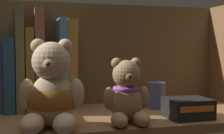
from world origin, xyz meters
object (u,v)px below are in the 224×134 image
object	(u,v)px
book_10	(39,59)
book_7	(10,74)
teddy_bear_larger	(52,93)
book_11	(51,75)
teddy_bear_smaller	(127,95)
pillar_candle	(156,95)
small_product_box	(188,108)
book_8	(21,59)
book_13	(70,64)
book_12	(61,64)
book_9	(30,69)

from	to	relation	value
book_10	book_7	bearing A→B (deg)	180.00
book_7	teddy_bear_larger	world-z (taller)	book_7
book_11	teddy_bear_smaller	size ratio (longest dim) A/B	1.26
pillar_candle	small_product_box	world-z (taller)	pillar_candle
book_7	teddy_bear_larger	bearing A→B (deg)	-68.40
pillar_candle	book_7	bearing A→B (deg)	167.17
book_8	book_11	bearing A→B (deg)	-0.00
book_7	book_13	world-z (taller)	book_13
book_12	pillar_candle	distance (cm)	25.53
book_12	small_product_box	bearing A→B (deg)	-38.75
book_11	book_12	size ratio (longest dim) A/B	0.74
teddy_bear_larger	book_8	bearing A→B (deg)	105.55
pillar_candle	small_product_box	size ratio (longest dim) A/B	0.72
book_11	pillar_candle	bearing A→B (deg)	-17.43
pillar_candle	small_product_box	distance (cm)	12.32
teddy_bear_smaller	small_product_box	xyz separation A→B (cm)	(14.13, 0.86, -3.48)
book_13	book_11	bearing A→B (deg)	-180.00
book_9	book_13	distance (cm)	10.11
book_11	pillar_candle	distance (cm)	27.23
book_9	teddy_bear_larger	xyz separation A→B (cm)	(3.68, -21.00, -3.30)
book_9	pillar_candle	size ratio (longest dim) A/B	3.03
book_10	book_12	bearing A→B (deg)	-0.00
pillar_candle	small_product_box	xyz separation A→B (cm)	(2.12, -12.08, -1.14)
book_12	small_product_box	xyz separation A→B (cm)	(25.04, -20.10, -9.01)
book_9	book_7	bearing A→B (deg)	180.00
book_13	book_10	bearing A→B (deg)	180.00
book_9	book_10	size ratio (longest dim) A/B	0.81
book_10	book_13	world-z (taller)	book_10
book_11	small_product_box	bearing A→B (deg)	-36.01
book_11	pillar_candle	xyz separation A→B (cm)	(25.54, -8.02, -5.03)
book_8	book_13	distance (cm)	12.28
book_12	teddy_bear_smaller	distance (cm)	24.27
teddy_bear_smaller	pillar_candle	distance (cm)	17.81
book_9	teddy_bear_smaller	world-z (taller)	book_9
book_10	teddy_bear_smaller	distance (cm)	27.37
book_8	book_13	xyz separation A→B (cm)	(12.21, 0.00, -1.36)
teddy_bear_larger	pillar_candle	world-z (taller)	teddy_bear_larger
book_7	pillar_candle	distance (cm)	36.51
book_9	book_10	bearing A→B (deg)	0.00
teddy_bear_smaller	book_11	bearing A→B (deg)	122.83
book_13	pillar_candle	distance (cm)	23.40
book_9	book_11	xyz separation A→B (cm)	(5.03, -0.00, -1.62)
book_7	pillar_candle	size ratio (longest dim) A/B	2.65
book_9	book_11	distance (cm)	5.28
book_8	book_12	distance (cm)	9.90
book_9	book_11	world-z (taller)	book_9
book_9	book_8	bearing A→B (deg)	180.00
book_11	book_12	xyz separation A→B (cm)	(2.61, 0.00, 2.85)
book_9	book_13	world-z (taller)	book_13
book_11	teddy_bear_smaller	world-z (taller)	book_11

